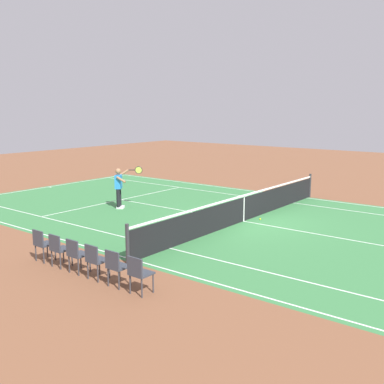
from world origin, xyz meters
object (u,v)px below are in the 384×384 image
at_px(spectator_chair_2, 96,259).
at_px(spectator_chair_3, 76,253).
at_px(tennis_player_near, 119,186).
at_px(spectator_chair_5, 42,243).
at_px(spectator_chair_0, 139,272).
at_px(spectator_chair_4, 59,248).
at_px(spectator_chair_1, 116,265).
at_px(tennis_net, 244,208).
at_px(tennis_ball, 260,219).

height_order(spectator_chair_2, spectator_chair_3, same).
xyz_separation_m(tennis_player_near, spectator_chair_3, (-4.67, 5.84, -0.41)).
bearing_deg(spectator_chair_5, spectator_chair_0, 180.00).
distance_m(spectator_chair_4, spectator_chair_5, 0.72).
bearing_deg(spectator_chair_1, tennis_net, -82.40).
xyz_separation_m(tennis_net, spectator_chair_2, (-0.23, 7.07, 0.03)).
bearing_deg(spectator_chair_4, tennis_player_near, -55.88).
height_order(tennis_ball, spectator_chair_5, spectator_chair_5).
xyz_separation_m(spectator_chair_2, spectator_chair_3, (0.72, 0.00, 0.00)).
bearing_deg(spectator_chair_5, tennis_player_near, -60.98).
relative_size(tennis_net, spectator_chair_4, 13.30).
bearing_deg(tennis_player_near, tennis_net, -166.59).
distance_m(spectator_chair_1, spectator_chair_2, 0.72).
relative_size(tennis_ball, spectator_chair_3, 0.08).
distance_m(tennis_ball, spectator_chair_0, 7.73).
xyz_separation_m(tennis_net, spectator_chair_3, (0.49, 7.07, 0.03)).
distance_m(tennis_net, spectator_chair_5, 7.32).
relative_size(tennis_player_near, spectator_chair_3, 1.93).
distance_m(tennis_net, spectator_chair_2, 7.07).
relative_size(spectator_chair_1, spectator_chair_3, 1.00).
height_order(spectator_chair_1, spectator_chair_3, same).
distance_m(spectator_chair_0, spectator_chair_2, 1.43).
bearing_deg(spectator_chair_2, spectator_chair_0, 180.00).
distance_m(spectator_chair_0, spectator_chair_3, 2.15).
xyz_separation_m(spectator_chair_0, spectator_chair_1, (0.72, 0.00, 0.00)).
height_order(spectator_chair_0, spectator_chair_4, same).
relative_size(spectator_chair_2, spectator_chair_5, 1.00).
distance_m(spectator_chair_2, spectator_chair_5, 2.15).
height_order(spectator_chair_1, spectator_chair_5, same).
relative_size(spectator_chair_2, spectator_chair_4, 1.00).
distance_m(spectator_chair_1, spectator_chair_4, 2.15).
distance_m(tennis_net, spectator_chair_0, 7.26).
height_order(tennis_net, spectator_chair_3, tennis_net).
xyz_separation_m(tennis_player_near, spectator_chair_2, (-5.39, 5.84, -0.41)).
bearing_deg(spectator_chair_4, spectator_chair_2, 180.00).
bearing_deg(spectator_chair_1, spectator_chair_3, 0.00).
bearing_deg(spectator_chair_2, tennis_player_near, -47.30).
bearing_deg(spectator_chair_2, tennis_ball, -91.24).
xyz_separation_m(tennis_net, spectator_chair_1, (-0.94, 7.07, 0.03)).
relative_size(spectator_chair_4, spectator_chair_5, 1.00).
xyz_separation_m(tennis_ball, spectator_chair_1, (-0.55, 7.61, 0.49)).
bearing_deg(spectator_chair_0, spectator_chair_4, 0.00).
height_order(spectator_chair_3, spectator_chair_5, same).
bearing_deg(spectator_chair_1, tennis_ball, -85.85).
xyz_separation_m(spectator_chair_0, spectator_chair_2, (1.43, 0.00, 0.00)).
relative_size(spectator_chair_1, spectator_chair_4, 1.00).
bearing_deg(tennis_player_near, spectator_chair_0, 139.44).
bearing_deg(tennis_ball, spectator_chair_3, 83.40).
bearing_deg(spectator_chair_3, spectator_chair_1, 180.00).
relative_size(tennis_net, tennis_player_near, 6.89).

